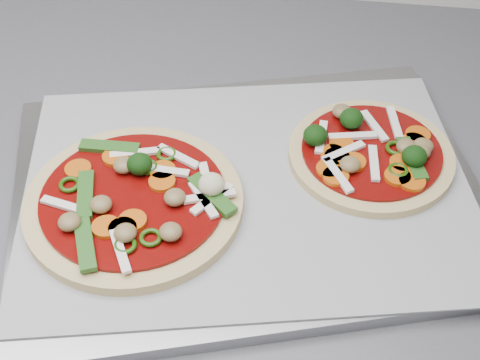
# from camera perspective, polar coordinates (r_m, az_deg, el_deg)

# --- Properties ---
(baking_tray) EXTENTS (0.52, 0.44, 0.01)m
(baking_tray) POSITION_cam_1_polar(r_m,az_deg,el_deg) (0.64, 0.62, -0.96)
(baking_tray) COLOR gray
(baking_tray) RESTS_ON countertop
(parchment) EXTENTS (0.48, 0.39, 0.00)m
(parchment) POSITION_cam_1_polar(r_m,az_deg,el_deg) (0.64, 0.63, -0.45)
(parchment) COLOR #96979C
(parchment) RESTS_ON baking_tray
(pizza_left) EXTENTS (0.22, 0.22, 0.03)m
(pizza_left) POSITION_cam_1_polar(r_m,az_deg,el_deg) (0.62, -8.94, -1.70)
(pizza_left) COLOR #D2B77B
(pizza_left) RESTS_ON parchment
(pizza_right) EXTENTS (0.22, 0.22, 0.03)m
(pizza_right) POSITION_cam_1_polar(r_m,az_deg,el_deg) (0.67, 11.14, 2.36)
(pizza_right) COLOR #D2B77B
(pizza_right) RESTS_ON parchment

